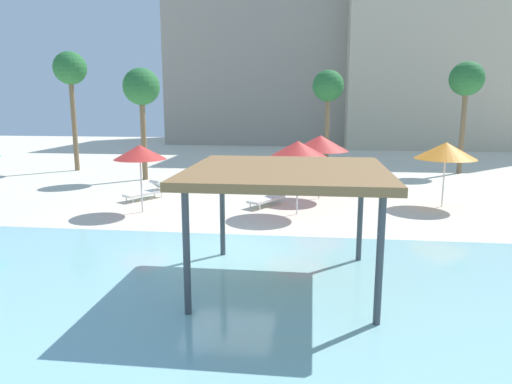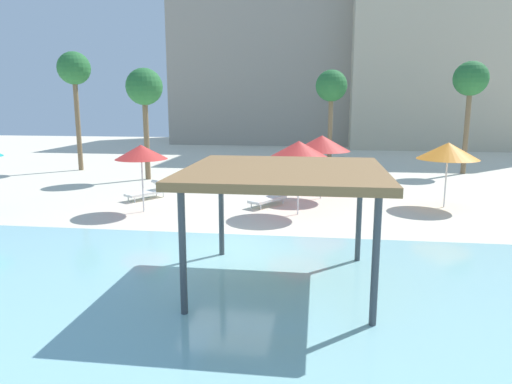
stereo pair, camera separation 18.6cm
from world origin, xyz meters
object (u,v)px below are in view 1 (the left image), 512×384
object	(u,v)px
beach_umbrella_red_1	(298,150)
palm_tree_3	(141,89)
lounge_chair_2	(147,191)
shade_pavilion	(287,175)
lounge_chair_3	(269,197)
palm_tree_0	(467,81)
palm_tree_1	(70,71)
beach_umbrella_red_4	(140,152)
beach_umbrella_red_5	(320,143)
beach_umbrella_orange_2	(446,151)
palm_tree_2	(328,88)

from	to	relation	value
beach_umbrella_red_1	palm_tree_3	world-z (taller)	palm_tree_3
lounge_chair_2	palm_tree_3	bearing A→B (deg)	-124.65
palm_tree_3	beach_umbrella_red_1	bearing A→B (deg)	-39.59
shade_pavilion	lounge_chair_3	bearing A→B (deg)	97.99
lounge_chair_3	palm_tree_0	distance (m)	14.87
lounge_chair_3	palm_tree_3	size ratio (longest dim) A/B	0.33
beach_umbrella_red_1	palm_tree_1	bearing A→B (deg)	144.73
beach_umbrella_red_4	palm_tree_0	world-z (taller)	palm_tree_0
beach_umbrella_red_5	beach_umbrella_orange_2	bearing A→B (deg)	-11.97
beach_umbrella_red_4	palm_tree_0	distance (m)	18.94
beach_umbrella_red_1	lounge_chair_2	xyz separation A→B (m)	(-6.45, 2.01, -2.06)
beach_umbrella_orange_2	palm_tree_0	size ratio (longest dim) A/B	0.41
lounge_chair_2	palm_tree_0	distance (m)	18.57
beach_umbrella_red_4	palm_tree_0	bearing A→B (deg)	37.78
palm_tree_2	beach_umbrella_red_4	bearing A→B (deg)	-119.37
lounge_chair_3	palm_tree_2	size ratio (longest dim) A/B	0.32
beach_umbrella_red_1	palm_tree_0	distance (m)	14.57
shade_pavilion	beach_umbrella_orange_2	world-z (taller)	shade_pavilion
lounge_chair_2	lounge_chair_3	bearing A→B (deg)	117.93
beach_umbrella_red_1	beach_umbrella_orange_2	bearing A→B (deg)	19.14
palm_tree_3	palm_tree_2	bearing A→B (deg)	29.82
lounge_chair_3	palm_tree_2	world-z (taller)	palm_tree_2
beach_umbrella_red_4	shade_pavilion	bearing A→B (deg)	-48.11
lounge_chair_3	palm_tree_0	xyz separation A→B (m)	(10.16, 9.70, 4.86)
beach_umbrella_red_1	palm_tree_1	size ratio (longest dim) A/B	0.39
shade_pavilion	palm_tree_3	world-z (taller)	palm_tree_3
beach_umbrella_red_4	palm_tree_2	size ratio (longest dim) A/B	0.42
lounge_chair_2	lounge_chair_3	distance (m)	5.31
shade_pavilion	beach_umbrella_red_1	bearing A→B (deg)	89.80
lounge_chair_3	palm_tree_0	world-z (taller)	palm_tree_0
beach_umbrella_red_1	beach_umbrella_red_5	size ratio (longest dim) A/B	1.00
shade_pavilion	beach_umbrella_orange_2	bearing A→B (deg)	56.95
shade_pavilion	palm_tree_0	xyz separation A→B (m)	(9.01, 17.90, 2.66)
beach_umbrella_red_1	palm_tree_1	distance (m)	16.96
shade_pavilion	beach_umbrella_red_4	bearing A→B (deg)	131.89
beach_umbrella_orange_2	palm_tree_2	xyz separation A→B (m)	(-4.28, 10.46, 2.66)
palm_tree_1	beach_umbrella_red_5	bearing A→B (deg)	-24.62
lounge_chair_2	shade_pavilion	bearing A→B (deg)	70.54
beach_umbrella_red_5	palm_tree_1	xyz separation A→B (m)	(-14.40, 6.60, 3.43)
beach_umbrella_orange_2	lounge_chair_3	bearing A→B (deg)	-175.38
beach_umbrella_red_5	palm_tree_3	world-z (taller)	palm_tree_3
beach_umbrella_red_1	lounge_chair_3	size ratio (longest dim) A/B	1.41
beach_umbrella_red_4	palm_tree_1	world-z (taller)	palm_tree_1
palm_tree_3	lounge_chair_3	bearing A→B (deg)	-37.41
shade_pavilion	palm_tree_3	size ratio (longest dim) A/B	0.74
beach_umbrella_red_1	beach_umbrella_red_5	xyz separation A→B (m)	(0.84, 2.99, -0.02)
shade_pavilion	beach_umbrella_red_1	size ratio (longest dim) A/B	1.58
beach_umbrella_red_1	beach_umbrella_red_4	bearing A→B (deg)	-176.61
shade_pavilion	palm_tree_0	bearing A→B (deg)	63.27
shade_pavilion	lounge_chair_2	xyz separation A→B (m)	(-6.42, 8.79, -2.20)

